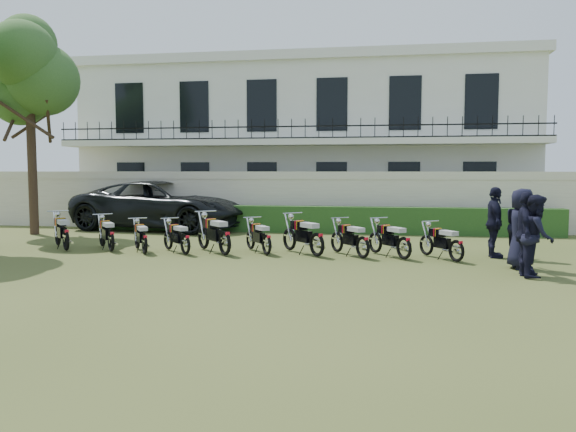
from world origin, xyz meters
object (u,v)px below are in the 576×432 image
Objects in this scene: officer_3 at (521,229)px; motorcycle_9 at (457,245)px; tree_west_near at (30,72)px; officer_4 at (520,225)px; motorcycle_7 at (363,242)px; suv at (162,205)px; motorcycle_3 at (185,240)px; officer_2 at (526,234)px; motorcycle_0 at (66,234)px; officer_1 at (536,236)px; motorcycle_2 at (145,239)px; motorcycle_6 at (317,239)px; motorcycle_8 at (404,242)px; motorcycle_1 at (111,236)px; motorcycle_4 at (225,237)px; motorcycle_5 at (267,240)px; officer_5 at (495,222)px.

motorcycle_9 is at bearing 66.58° from officer_3.
tree_west_near is 4.11× the size of officer_3.
motorcycle_7 is at bearing 93.55° from officer_4.
suv is at bearing 105.51° from motorcycle_7.
motorcycle_3 is 8.67m from officer_2.
suv is (0.41, 6.26, 0.46)m from motorcycle_0.
motorcycle_7 is 4.30m from officer_1.
tree_west_near reaches higher than motorcycle_2.
motorcycle_6 is 1.02× the size of motorcycle_8.
motorcycle_3 is (2.31, -0.24, -0.03)m from motorcycle_1.
motorcycle_4 is at bearing 144.77° from motorcycle_7.
motorcycle_8 is at bearing 97.46° from officer_4.
officer_5 is (6.11, 0.67, 0.50)m from motorcycle_5.
officer_1 is at bearing -19.99° from tree_west_near.
motorcycle_0 is 12.65m from officer_4.
motorcycle_3 is 8.41m from officer_5.
officer_5 is at bearing -34.55° from motorcycle_1.
officer_3 is (6.40, -1.00, 0.51)m from motorcycle_5.
suv is (-2.10, 6.49, 0.53)m from motorcycle_2.
officer_1 reaches higher than motorcycle_9.
motorcycle_0 is 1.36m from motorcycle_1.
motorcycle_1 is 7.17m from motorcycle_7.
officer_3 is (7.51, -0.72, 0.43)m from motorcycle_4.
tree_west_near reaches higher than officer_4.
motorcycle_4 is 0.24× the size of suv.
officer_1 is (11.00, -1.98, 0.44)m from motorcycle_1.
motorcycle_4 is at bearing 145.15° from motorcycle_8.
officer_3 is (15.82, -4.71, -4.93)m from tree_west_near.
officer_1 is at bearing -176.02° from officer_3.
suv is 13.41m from officer_4.
tree_west_near reaches higher than motorcycle_1.
tree_west_near is 14.72m from motorcycle_8.
motorcycle_5 reaches higher than motorcycle_9.
officer_3 is (-0.07, 1.07, 0.05)m from officer_1.
tree_west_near is 5.14× the size of motorcycle_9.
tree_west_near is 10.66m from motorcycle_4.
officer_2 is 0.98× the size of officer_5.
motorcycle_4 is 1.08× the size of motorcycle_9.
motorcycle_4 is at bearing -137.85° from suv.
tree_west_near reaches higher than motorcycle_0.
officer_4 is at bearing -11.71° from officer_3.
motorcycle_7 reaches higher than motorcycle_3.
motorcycle_1 is at bearing 146.87° from motorcycle_5.
motorcycle_1 is 2.32m from motorcycle_3.
motorcycle_6 is at bearing 141.61° from motorcycle_8.
motorcycle_6 is 0.88× the size of officer_1.
motorcycle_6 is (5.94, -0.01, 0.05)m from motorcycle_1.
motorcycle_0 is 9.59m from motorcycle_8.
motorcycle_2 is 6.02m from motorcycle_7.
motorcycle_0 is at bearing 147.38° from motorcycle_5.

